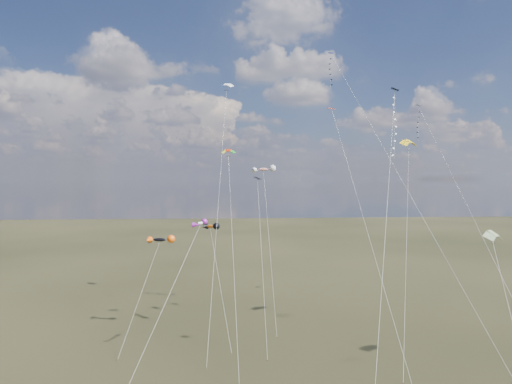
{
  "coord_description": "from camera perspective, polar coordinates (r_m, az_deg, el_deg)",
  "views": [
    {
      "loc": [
        -4.39,
        -39.66,
        20.63
      ],
      "look_at": [
        0.0,
        18.0,
        19.0
      ],
      "focal_mm": 32.0,
      "sensor_mm": 36.0,
      "label": 1
    }
  ],
  "objects": [
    {
      "name": "novelty_white_purple",
      "position": [
        52.03,
        -7.01,
        -4.0
      ],
      "size": [
        7.79,
        11.64,
        16.04
      ],
      "color": "white",
      "rests_on": "ground"
    },
    {
      "name": "novelty_orange_black",
      "position": [
        62.08,
        -5.74,
        -4.34
      ],
      "size": [
        4.03,
        9.87,
        14.78
      ],
      "color": "#CB570E",
      "rests_on": "ground"
    },
    {
      "name": "diamond_orange_center",
      "position": [
        55.88,
        12.1,
        1.02
      ],
      "size": [
        3.79,
        20.76,
        30.22
      ],
      "color": "#EE3F13",
      "rests_on": "ground"
    },
    {
      "name": "parafoil_striped",
      "position": [
        54.91,
        27.55,
        -4.65
      ],
      "size": [
        4.33,
        12.58,
        15.53
      ],
      "color": "yellow",
      "rests_on": "ground"
    },
    {
      "name": "parafoil_yellow",
      "position": [
        64.24,
        18.56,
        5.97
      ],
      "size": [
        8.24,
        16.36,
        26.38
      ],
      "color": "gold",
      "rests_on": "ground"
    },
    {
      "name": "novelty_redwhite_stripe",
      "position": [
        71.05,
        0.95,
        2.79
      ],
      "size": [
        3.33,
        13.36,
        22.77
      ],
      "color": "red",
      "rests_on": "ground"
    },
    {
      "name": "diamond_black_high",
      "position": [
        75.08,
        20.31,
        6.87
      ],
      "size": [
        3.34,
        27.36,
        32.47
      ],
      "color": "black",
      "rests_on": "ground"
    },
    {
      "name": "diamond_navy_right",
      "position": [
        47.24,
        16.85,
        6.86
      ],
      "size": [
        7.66,
        14.85,
        29.79
      ],
      "color": "#0B1649",
      "rests_on": "ground"
    },
    {
      "name": "parafoil_tricolor",
      "position": [
        60.21,
        -3.45,
        4.94
      ],
      "size": [
        1.76,
        18.04,
        24.89
      ],
      "color": "#F1F825",
      "rests_on": "ground"
    },
    {
      "name": "parafoil_blue_white",
      "position": [
        74.98,
        -3.73,
        13.09
      ],
      "size": [
        3.77,
        25.31,
        36.42
      ],
      "color": "#1F48B2",
      "rests_on": "ground"
    },
    {
      "name": "diamond_navy_tall",
      "position": [
        65.11,
        10.74,
        12.6
      ],
      "size": [
        14.73,
        20.66,
        38.53
      ],
      "color": "#080D4A",
      "rests_on": "ground"
    },
    {
      "name": "novelty_black_orange",
      "position": [
        63.15,
        -11.96,
        -5.88
      ],
      "size": [
        5.43,
        10.76,
        13.07
      ],
      "color": "black",
      "rests_on": "ground"
    },
    {
      "name": "diamond_black_mid",
      "position": [
        60.27,
        0.46,
        -3.17
      ],
      "size": [
        1.24,
        12.71,
        20.97
      ],
      "color": "black",
      "rests_on": "ground"
    }
  ]
}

